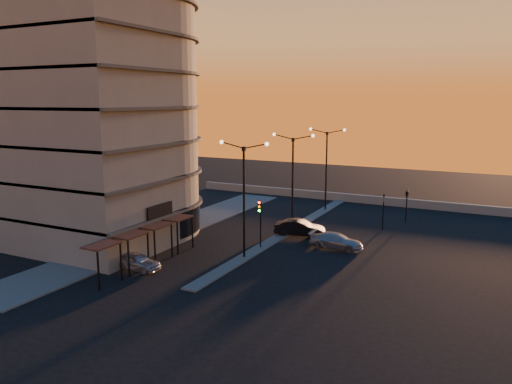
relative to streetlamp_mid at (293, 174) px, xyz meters
The scene contains 14 objects.
ground 11.46m from the streetlamp_mid, 90.00° to the right, with size 120.00×120.00×0.00m, color black.
sidewalk_west 13.30m from the streetlamp_mid, 150.26° to the right, with size 5.00×40.00×0.12m, color #4E4E4C.
median 5.53m from the streetlamp_mid, 90.00° to the left, with size 1.20×36.00×0.12m, color #4E4E4C.
parapet 16.91m from the streetlamp_mid, 82.87° to the left, with size 44.00×0.50×1.00m, color slate.
building 18.31m from the streetlamp_mid, 144.54° to the right, with size 14.35×17.08×25.00m.
streetlamp_near 10.00m from the streetlamp_mid, 90.00° to the right, with size 4.32×0.32×9.51m.
streetlamp_mid is the anchor object (origin of this frame).
streetlamp_far 10.00m from the streetlamp_mid, 90.00° to the left, with size 4.32×0.32×9.51m.
traffic_light_main 7.62m from the streetlamp_mid, 90.00° to the right, with size 0.28×0.44×4.25m.
signal_east_a 9.67m from the streetlamp_mid, 26.57° to the left, with size 0.13×0.16×3.60m.
signal_east_b 12.67m from the streetlamp_mid, 40.10° to the left, with size 0.42×1.99×3.60m.
car_hatchback 17.88m from the streetlamp_mid, 110.39° to the right, with size 1.56×3.87×1.32m, color #A8A9AF.
car_sedan 5.34m from the streetlamp_mid, 48.95° to the right, with size 1.63×4.67×1.54m, color black.
car_wagon 8.65m from the streetlamp_mid, 34.92° to the right, with size 1.88×4.63×1.34m, color gray.
Camera 1 is at (18.39, -34.24, 12.69)m, focal length 35.00 mm.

